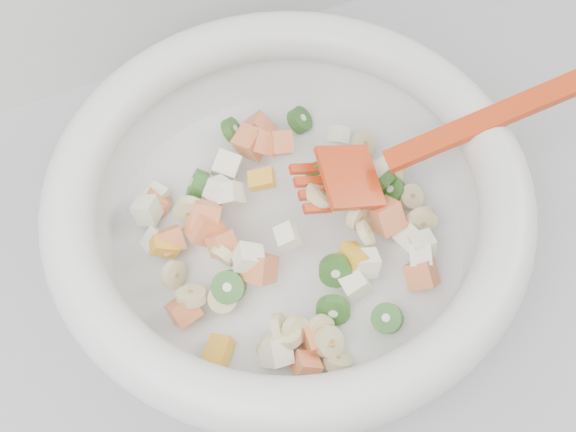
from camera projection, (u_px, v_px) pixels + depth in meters
name	position (u px, v px, depth m)	size (l,w,h in m)	color
mixing_bowl	(288.00, 209.00, 0.60)	(0.47, 0.39, 0.14)	silver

